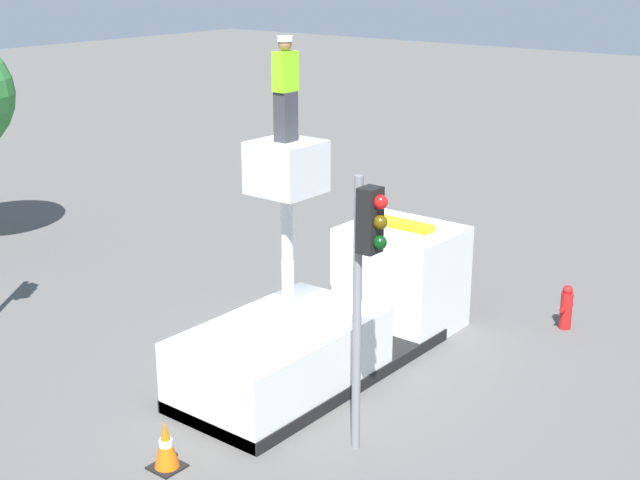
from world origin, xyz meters
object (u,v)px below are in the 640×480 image
(bucket_truck, at_px, (336,318))
(traffic_cone_rear, at_px, (166,446))
(traffic_light_pole, at_px, (366,262))
(fire_hydrant, at_px, (566,307))
(worker, at_px, (285,89))

(bucket_truck, relative_size, traffic_cone_rear, 8.59)
(traffic_light_pole, bearing_deg, bucket_truck, 45.21)
(traffic_light_pole, height_order, fire_hydrant, traffic_light_pole)
(bucket_truck, distance_m, fire_hydrant, 5.22)
(traffic_cone_rear, bearing_deg, bucket_truck, 3.37)
(traffic_light_pole, distance_m, fire_hydrant, 7.24)
(bucket_truck, relative_size, traffic_light_pole, 1.51)
(fire_hydrant, bearing_deg, worker, 153.86)
(worker, distance_m, traffic_cone_rear, 6.07)
(traffic_light_pole, distance_m, traffic_cone_rear, 4.22)
(bucket_truck, xyz_separation_m, traffic_light_pole, (-2.33, -2.35, 2.30))
(bucket_truck, relative_size, fire_hydrant, 6.96)
(traffic_light_pole, relative_size, traffic_cone_rear, 5.68)
(worker, relative_size, traffic_cone_rear, 2.19)
(traffic_light_pole, bearing_deg, traffic_cone_rear, 138.36)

